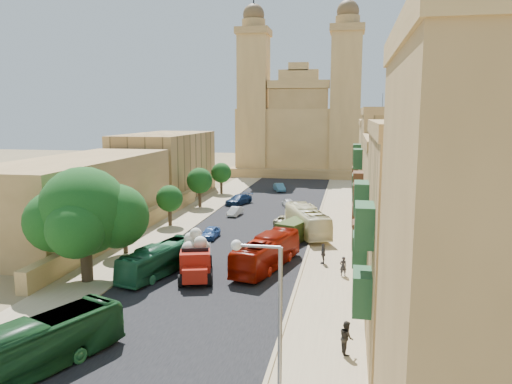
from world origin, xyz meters
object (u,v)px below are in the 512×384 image
(olive_pickup, at_px, (295,230))
(car_cream, at_px, (284,220))
(streetlamp, at_px, (268,314))
(red_truck, at_px, (196,256))
(ficus_tree, at_px, (85,214))
(street_tree_b, at_px, (170,199))
(pedestrian_b, at_px, (346,337))
(street_tree_c, at_px, (200,181))
(car_white_b, at_px, (288,202))
(pedestrian_c, at_px, (323,254))
(church, at_px, (301,130))
(car_dkblue, at_px, (239,200))
(car_blue_b, at_px, (279,187))
(car_blue_a, at_px, (210,233))
(bus_cream_east, at_px, (307,221))
(pedestrian_a, at_px, (343,266))
(street_tree_d, at_px, (221,173))
(bus_green_south, at_px, (33,348))
(street_tree_a, at_px, (124,215))
(car_white_a, at_px, (235,211))
(bus_red_east, at_px, (267,253))
(bus_green_north, at_px, (160,259))

(olive_pickup, xyz_separation_m, car_cream, (-2.14, 7.26, -0.49))
(streetlamp, xyz_separation_m, red_truck, (-9.06, 18.69, -3.51))
(ficus_tree, bearing_deg, street_tree_b, 91.67)
(ficus_tree, xyz_separation_m, streetlamp, (17.14, -16.01, -0.21))
(pedestrian_b, bearing_deg, ficus_tree, 51.44)
(streetlamp, bearing_deg, street_tree_c, 110.27)
(streetlamp, distance_m, car_white_b, 50.93)
(ficus_tree, bearing_deg, pedestrian_c, 23.99)
(church, xyz_separation_m, car_white_b, (2.27, -40.19, -8.91))
(car_cream, distance_m, car_dkblue, 14.22)
(street_tree_c, height_order, pedestrian_b, street_tree_c)
(church, relative_size, red_truck, 5.24)
(car_blue_b, bearing_deg, car_white_b, -97.02)
(car_dkblue, xyz_separation_m, pedestrian_b, (15.88, -43.28, 0.21))
(car_blue_a, bearing_deg, pedestrian_b, -57.51)
(bus_cream_east, height_order, pedestrian_a, bus_cream_east)
(pedestrian_b, relative_size, pedestrian_c, 1.02)
(street_tree_b, distance_m, street_tree_d, 24.00)
(street_tree_c, bearing_deg, pedestrian_c, -52.01)
(street_tree_b, xyz_separation_m, bus_cream_east, (16.31, -1.14, -1.73))
(ficus_tree, relative_size, car_dkblue, 1.84)
(ficus_tree, distance_m, bus_green_south, 14.94)
(street_tree_a, xyz_separation_m, car_white_a, (6.28, 18.93, -3.18))
(street_tree_b, bearing_deg, car_blue_a, -38.57)
(bus_green_south, bearing_deg, car_white_a, 111.33)
(street_tree_a, bearing_deg, pedestrian_b, -38.19)
(street_tree_a, relative_size, red_truck, 0.80)
(bus_red_east, bearing_deg, church, -72.81)
(bus_green_south, height_order, car_blue_b, bus_green_south)
(red_truck, height_order, pedestrian_a, red_truck)
(car_cream, relative_size, pedestrian_c, 2.12)
(church, height_order, car_blue_b, church)
(red_truck, relative_size, car_dkblue, 1.40)
(ficus_tree, height_order, pedestrian_a, ficus_tree)
(church, xyz_separation_m, bus_green_north, (-4.42, -71.98, -8.25))
(car_blue_b, xyz_separation_m, pedestrian_c, (9.61, -40.12, 0.25))
(pedestrian_c, bearing_deg, street_tree_a, -88.59)
(ficus_tree, height_order, pedestrian_c, ficus_tree)
(bus_cream_east, distance_m, car_white_a, 12.90)
(car_blue_a, relative_size, car_cream, 0.95)
(pedestrian_a, bearing_deg, car_blue_a, -54.49)
(car_cream, xyz_separation_m, pedestrian_b, (7.66, -31.68, 0.40))
(bus_green_north, bearing_deg, car_cream, 83.77)
(ficus_tree, relative_size, pedestrian_c, 5.00)
(car_dkblue, bearing_deg, pedestrian_a, -39.81)
(bus_green_north, bearing_deg, street_tree_d, 111.79)
(red_truck, xyz_separation_m, bus_green_north, (-3.09, -0.06, -0.42))
(streetlamp, xyz_separation_m, car_dkblue, (-12.72, 50.86, -4.48))
(bus_green_north, xyz_separation_m, car_cream, (7.64, 20.63, -0.73))
(bus_green_north, xyz_separation_m, car_white_b, (6.70, 31.79, -0.66))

